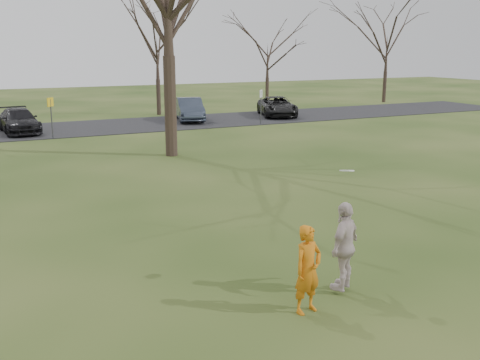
% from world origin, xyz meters
% --- Properties ---
extents(ground, '(120.00, 120.00, 0.00)m').
position_xyz_m(ground, '(0.00, 0.00, 0.00)').
color(ground, '#1E380F').
rests_on(ground, ground).
extents(parking_strip, '(62.00, 6.50, 0.04)m').
position_xyz_m(parking_strip, '(0.00, 25.00, 0.02)').
color(parking_strip, black).
rests_on(parking_strip, ground).
extents(player_defender, '(0.65, 0.49, 1.59)m').
position_xyz_m(player_defender, '(-0.54, 0.15, 0.79)').
color(player_defender, '#C56910').
rests_on(player_defender, ground).
extents(car_3, '(2.13, 4.51, 1.27)m').
position_xyz_m(car_3, '(-3.38, 24.65, 0.68)').
color(car_3, black).
rests_on(car_3, parking_strip).
extents(car_5, '(2.49, 4.53, 1.41)m').
position_xyz_m(car_5, '(6.72, 25.37, 0.75)').
color(car_5, '#303948').
rests_on(car_5, parking_strip).
extents(car_6, '(3.47, 5.06, 1.28)m').
position_xyz_m(car_6, '(12.85, 25.07, 0.68)').
color(car_6, black).
rests_on(car_6, parking_strip).
extents(catching_play, '(1.07, 0.87, 2.31)m').
position_xyz_m(catching_play, '(0.53, 0.56, 0.92)').
color(catching_play, beige).
rests_on(catching_play, ground).
extents(sign_yellow, '(0.35, 0.35, 2.08)m').
position_xyz_m(sign_yellow, '(-2.00, 22.00, 1.45)').
color(sign_yellow, '#47474C').
rests_on(sign_yellow, ground).
extents(sign_white, '(0.35, 0.35, 2.08)m').
position_xyz_m(sign_white, '(10.00, 22.00, 1.45)').
color(sign_white, '#47474C').
rests_on(sign_white, ground).
extents(small_tree_row, '(55.00, 5.90, 8.50)m').
position_xyz_m(small_tree_row, '(4.38, 30.06, 3.89)').
color(small_tree_row, '#352821').
rests_on(small_tree_row, ground).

